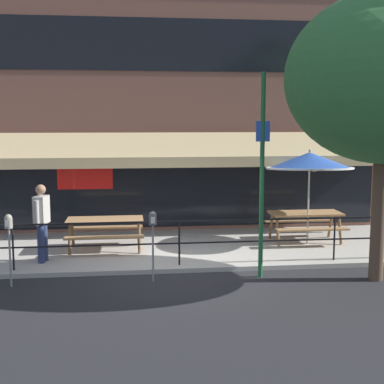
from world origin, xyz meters
TOP-DOWN VIEW (x-y plane):
  - ground_plane at (0.00, 0.00)m, footprint 120.00×120.00m
  - patio_deck at (0.00, 2.00)m, footprint 15.00×4.00m
  - restaurant_building at (0.00, 4.22)m, footprint 15.00×1.60m
  - patio_railing at (0.00, 0.30)m, footprint 13.84×0.04m
  - picnic_table_left at (-1.63, 1.80)m, footprint 1.80×1.42m
  - picnic_table_centre at (3.39, 2.11)m, footprint 1.80×1.42m
  - patio_umbrella_centre at (3.39, 1.91)m, footprint 2.14×2.14m
  - pedestrian_walking at (-2.95, 0.91)m, footprint 0.32×0.61m
  - parking_meter_near at (-3.33, -0.53)m, footprint 0.15×0.16m
  - parking_meter_far at (-0.60, -0.53)m, footprint 0.15×0.16m
  - street_sign_pole at (1.59, -0.45)m, footprint 0.28×0.09m

SIDE VIEW (x-z plane):
  - ground_plane at x=0.00m, z-range 0.00..0.00m
  - patio_deck at x=0.00m, z-range 0.00..0.10m
  - picnic_table_left at x=-1.63m, z-range 0.33..1.08m
  - picnic_table_centre at x=3.39m, z-range 0.33..1.08m
  - patio_railing at x=0.00m, z-range 0.32..1.28m
  - pedestrian_walking at x=-2.95m, z-range 0.20..1.91m
  - parking_meter_near at x=-3.33m, z-range 0.44..1.86m
  - parking_meter_far at x=-0.60m, z-range 0.44..1.86m
  - street_sign_pole at x=1.59m, z-range 0.06..4.18m
  - patio_umbrella_centre at x=3.39m, z-range 0.99..3.37m
  - restaurant_building at x=0.00m, z-range -0.03..7.41m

